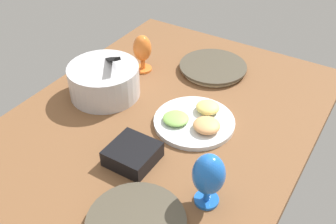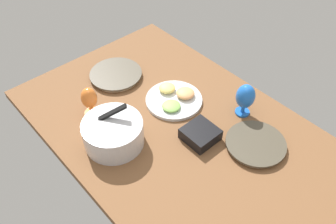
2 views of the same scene
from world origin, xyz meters
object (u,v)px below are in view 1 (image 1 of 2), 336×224
(dinner_plate_right, at_px, (213,68))
(fruit_platter, at_px, (196,120))
(dinner_plate_left, at_px, (136,223))
(mixing_bowl, at_px, (104,80))
(hurricane_glass_blue, at_px, (209,176))
(hurricane_glass_orange, at_px, (142,50))
(square_bowl_black, at_px, (133,153))

(dinner_plate_right, xyz_separation_m, fruit_platter, (-0.36, -0.11, 0.00))
(fruit_platter, bearing_deg, dinner_plate_left, -171.28)
(mixing_bowl, xyz_separation_m, hurricane_glass_blue, (-0.27, -0.60, 0.04))
(hurricane_glass_blue, bearing_deg, hurricane_glass_orange, 48.71)
(dinner_plate_right, bearing_deg, fruit_platter, -162.77)
(hurricane_glass_orange, height_order, hurricane_glass_blue, hurricane_glass_blue)
(fruit_platter, height_order, hurricane_glass_blue, hurricane_glass_blue)
(dinner_plate_right, bearing_deg, dinner_plate_left, -167.52)
(dinner_plate_left, relative_size, dinner_plate_right, 0.96)
(fruit_platter, height_order, square_bowl_black, square_bowl_black)
(dinner_plate_left, bearing_deg, hurricane_glass_blue, -34.23)
(hurricane_glass_orange, bearing_deg, square_bowl_black, -148.83)
(dinner_plate_left, xyz_separation_m, square_bowl_black, (0.20, 0.16, 0.02))
(hurricane_glass_orange, relative_size, hurricane_glass_blue, 0.92)
(mixing_bowl, bearing_deg, hurricane_glass_orange, -6.29)
(hurricane_glass_blue, bearing_deg, dinner_plate_left, 145.77)
(dinner_plate_right, height_order, hurricane_glass_orange, hurricane_glass_orange)
(dinner_plate_left, distance_m, hurricane_glass_blue, 0.24)
(dinner_plate_right, height_order, mixing_bowl, mixing_bowl)
(hurricane_glass_orange, bearing_deg, fruit_platter, -118.91)
(mixing_bowl, distance_m, hurricane_glass_blue, 0.66)
(dinner_plate_left, relative_size, hurricane_glass_orange, 1.69)
(mixing_bowl, height_order, square_bowl_black, mixing_bowl)
(dinner_plate_left, xyz_separation_m, mixing_bowl, (0.45, 0.47, 0.05))
(mixing_bowl, relative_size, hurricane_glass_orange, 1.68)
(dinner_plate_right, xyz_separation_m, hurricane_glass_blue, (-0.66, -0.31, 0.09))
(fruit_platter, height_order, hurricane_glass_orange, hurricane_glass_orange)
(mixing_bowl, relative_size, hurricane_glass_blue, 1.55)
(fruit_platter, relative_size, square_bowl_black, 1.99)
(fruit_platter, bearing_deg, hurricane_glass_blue, -146.31)
(dinner_plate_right, distance_m, hurricane_glass_blue, 0.73)
(dinner_plate_right, height_order, fruit_platter, fruit_platter)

